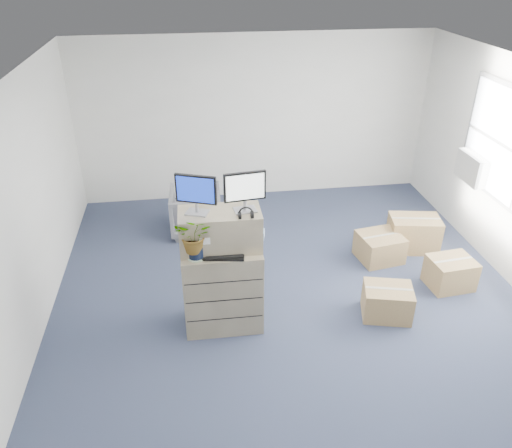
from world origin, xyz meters
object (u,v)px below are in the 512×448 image
object	(u,v)px
filing_cabinet_lower	(223,287)
water_bottle	(226,235)
keyboard	(224,256)
potted_plant	(195,239)
monitor_left	(196,192)
monitor_right	(245,190)
office_chair	(196,209)

from	to	relation	value
filing_cabinet_lower	water_bottle	xyz separation A→B (m)	(0.06, 0.07, 0.66)
filing_cabinet_lower	keyboard	xyz separation A→B (m)	(0.01, -0.15, 0.53)
filing_cabinet_lower	potted_plant	distance (m)	0.82
monitor_left	monitor_right	bearing A→B (deg)	19.07
office_chair	water_bottle	bearing A→B (deg)	100.07
filing_cabinet_lower	water_bottle	world-z (taller)	water_bottle
water_bottle	potted_plant	xyz separation A→B (m)	(-0.34, -0.20, 0.10)
potted_plant	filing_cabinet_lower	bearing A→B (deg)	25.22
keyboard	monitor_right	bearing A→B (deg)	44.40
monitor_left	potted_plant	size ratio (longest dim) A/B	0.84
filing_cabinet_lower	water_bottle	bearing A→B (deg)	50.73
filing_cabinet_lower	monitor_left	size ratio (longest dim) A/B	2.36
monitor_left	office_chair	size ratio (longest dim) A/B	0.56
potted_plant	office_chair	xyz separation A→B (m)	(0.04, 2.40, -0.89)
monitor_right	water_bottle	xyz separation A→B (m)	(-0.22, 0.04, -0.56)
potted_plant	keyboard	bearing A→B (deg)	-3.96
filing_cabinet_lower	potted_plant	size ratio (longest dim) A/B	1.98
keyboard	potted_plant	world-z (taller)	potted_plant
filing_cabinet_lower	monitor_left	world-z (taller)	monitor_left
filing_cabinet_lower	keyboard	distance (m)	0.55
filing_cabinet_lower	office_chair	xyz separation A→B (m)	(-0.23, 2.27, -0.13)
keyboard	filing_cabinet_lower	bearing A→B (deg)	104.56
monitor_right	monitor_left	bearing A→B (deg)	170.85
monitor_left	office_chair	world-z (taller)	monitor_left
filing_cabinet_lower	keyboard	world-z (taller)	keyboard
monitor_left	office_chair	xyz separation A→B (m)	(0.00, 2.22, -1.34)
filing_cabinet_lower	office_chair	size ratio (longest dim) A/B	1.32
monitor_left	keyboard	size ratio (longest dim) A/B	0.97
monitor_right	water_bottle	size ratio (longest dim) A/B	1.62
office_chair	keyboard	bearing A→B (deg)	98.24
keyboard	potted_plant	xyz separation A→B (m)	(-0.29, 0.02, 0.23)
water_bottle	office_chair	xyz separation A→B (m)	(-0.30, 2.19, -0.79)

